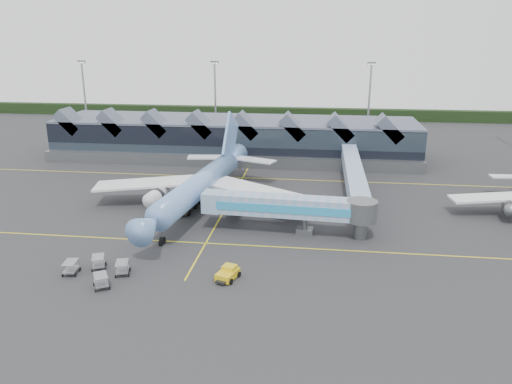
# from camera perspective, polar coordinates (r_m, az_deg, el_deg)

# --- Properties ---
(ground) EXTENTS (260.00, 260.00, 0.00)m
(ground) POSITION_cam_1_polar(r_m,az_deg,el_deg) (82.44, -4.53, -3.66)
(ground) COLOR #262628
(ground) RESTS_ON ground
(taxi_stripes) EXTENTS (120.00, 60.00, 0.01)m
(taxi_stripes) POSITION_cam_1_polar(r_m,az_deg,el_deg) (91.65, -3.26, -1.42)
(taxi_stripes) COLOR yellow
(taxi_stripes) RESTS_ON ground
(tree_line_far) EXTENTS (260.00, 4.00, 4.00)m
(tree_line_far) POSITION_cam_1_polar(r_m,az_deg,el_deg) (187.92, 2.35, 9.03)
(tree_line_far) COLOR black
(tree_line_far) RESTS_ON ground
(terminal) EXTENTS (90.00, 22.25, 12.52)m
(terminal) POSITION_cam_1_polar(r_m,az_deg,el_deg) (126.81, -2.48, 6.22)
(terminal) COLOR black
(terminal) RESTS_ON ground
(light_masts) EXTENTS (132.40, 42.56, 22.45)m
(light_masts) POSITION_cam_1_polar(r_m,az_deg,el_deg) (139.11, 9.41, 10.18)
(light_masts) COLOR gray
(light_masts) RESTS_ON ground
(main_airliner) EXTENTS (40.94, 47.41, 15.23)m
(main_airliner) POSITION_cam_1_polar(r_m,az_deg,el_deg) (89.32, -6.17, 1.01)
(main_airliner) COLOR #6697CF
(main_airliner) RESTS_ON ground
(jet_bridge) EXTENTS (27.11, 5.64, 6.11)m
(jet_bridge) POSITION_cam_1_polar(r_m,az_deg,el_deg) (77.16, 4.80, -1.84)
(jet_bridge) COLOR #7EA8D3
(jet_bridge) RESTS_ON ground
(fuel_truck) EXTENTS (3.43, 10.26, 3.42)m
(fuel_truck) POSITION_cam_1_polar(r_m,az_deg,el_deg) (89.60, -7.79, -0.72)
(fuel_truck) COLOR black
(fuel_truck) RESTS_ON ground
(pushback_tug) EXTENTS (3.16, 4.08, 1.65)m
(pushback_tug) POSITION_cam_1_polar(r_m,az_deg,el_deg) (64.32, -3.25, -9.29)
(pushback_tug) COLOR yellow
(pushback_tug) RESTS_ON ground
(baggage_carts) EXTENTS (8.68, 7.87, 1.70)m
(baggage_carts) POSITION_cam_1_polar(r_m,az_deg,el_deg) (68.02, -17.58, -8.38)
(baggage_carts) COLOR gray
(baggage_carts) RESTS_ON ground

